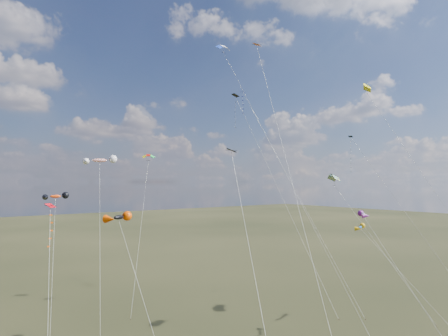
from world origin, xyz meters
TOP-DOWN VIEW (x-y plane):
  - diamond_black_high at (8.39, 24.85)m, footprint 4.26×16.71m
  - diamond_navy_tall at (17.14, 32.59)m, footprint 3.46×27.82m
  - diamond_black_mid at (-11.99, -0.20)m, footprint 5.89×12.89m
  - diamond_red_low at (-20.02, 19.89)m, footprint 2.63×8.40m
  - diamond_navy_right at (25.83, 16.61)m, footprint 4.93×16.78m
  - diamond_orange_center at (-4.31, 3.88)m, footprint 9.07×19.40m
  - parafoil_yellow at (15.01, 7.35)m, footprint 5.01×21.86m
  - parafoil_blue_white at (4.62, 23.95)m, footprint 6.39×20.74m
  - parafoil_striped at (16.06, 13.47)m, footprint 4.86×13.81m
  - parafoil_tricolor at (-1.91, 35.05)m, footprint 8.17×10.45m
  - novelty_black_orange at (-12.51, 20.98)m, footprint 3.17×11.86m
  - novelty_orange_black at (-15.30, 36.40)m, footprint 4.86×12.30m
  - novelty_white_purple at (11.15, 5.64)m, footprint 3.11×9.92m
  - novelty_redwhite_stripe at (-11.55, 29.80)m, footprint 5.49×11.59m
  - novelty_blue_yellow at (15.44, 8.91)m, footprint 6.14×9.71m

SIDE VIEW (x-z plane):
  - novelty_blue_yellow at x=15.44m, z-range 5.42..17.20m
  - diamond_red_low at x=-20.02m, z-range 4.70..19.83m
  - novelty_black_orange at x=-12.51m, z-range 6.34..20.22m
  - novelty_white_purple at x=11.15m, z-range 6.48..20.32m
  - diamond_black_mid at x=-11.99m, z-range 4.20..24.16m
  - novelty_orange_black at x=-15.30m, z-range 7.30..23.12m
  - parafoil_striped at x=16.06m, z-range 8.64..27.50m
  - novelty_redwhite_stripe at x=-11.55m, z-range 9.67..30.40m
  - diamond_navy_right at x=25.83m, z-range 8.24..33.04m
  - parafoil_tricolor at x=-1.91m, z-range 10.31..32.24m
  - diamond_orange_center at x=-4.31m, z-range 5.13..37.49m
  - diamond_black_high at x=8.39m, z-range 11.03..41.86m
  - diamond_navy_tall at x=17.14m, z-range 12.08..46.35m
  - parafoil_yellow at x=15.01m, z-range 14.29..44.51m
  - parafoil_blue_white at x=4.62m, z-range 17.93..55.59m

